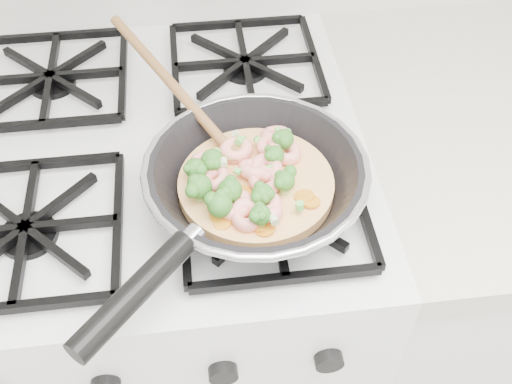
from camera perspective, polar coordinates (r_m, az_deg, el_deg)
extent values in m
cube|color=white|center=(1.23, -7.03, -10.99)|extent=(0.60, 0.60, 0.90)
cube|color=black|center=(0.87, -9.81, 5.02)|extent=(0.56, 0.56, 0.02)
torus|color=#B7B7BF|center=(0.73, 0.00, 2.27)|extent=(0.28, 0.28, 0.01)
cylinder|color=black|center=(0.63, -11.34, -9.30)|extent=(0.13, 0.14, 0.03)
cylinder|color=#FABB6C|center=(0.75, 0.00, 0.65)|extent=(0.19, 0.19, 0.02)
ellipsoid|color=olive|center=(0.77, -2.29, 3.75)|extent=(0.05, 0.05, 0.01)
cylinder|color=olive|center=(0.85, -8.32, 10.46)|extent=(0.15, 0.24, 0.06)
torus|color=#FFAA96|center=(0.73, 0.80, 1.10)|extent=(0.06, 0.06, 0.02)
torus|color=#FFAA96|center=(0.73, -3.81, 1.28)|extent=(0.05, 0.05, 0.02)
torus|color=#FFAA96|center=(0.70, -1.85, -1.23)|extent=(0.07, 0.07, 0.02)
torus|color=#FFAA96|center=(0.77, -1.88, 3.94)|extent=(0.06, 0.06, 0.03)
torus|color=#FFAA96|center=(0.77, 2.64, 3.82)|extent=(0.06, 0.06, 0.02)
torus|color=#FFAA96|center=(0.79, 1.83, 5.24)|extent=(0.06, 0.06, 0.03)
torus|color=#FFAA96|center=(0.75, -4.60, 2.49)|extent=(0.07, 0.07, 0.02)
torus|color=#FFAA96|center=(0.74, -0.30, 2.09)|extent=(0.06, 0.06, 0.03)
torus|color=#FFAA96|center=(0.77, 1.47, 4.31)|extent=(0.06, 0.06, 0.02)
torus|color=#FFAA96|center=(0.71, 0.88, -1.11)|extent=(0.06, 0.06, 0.03)
torus|color=#FFAA96|center=(0.69, -0.92, -2.14)|extent=(0.05, 0.05, 0.02)
torus|color=#FFAA96|center=(0.75, 0.96, 2.26)|extent=(0.06, 0.06, 0.03)
torus|color=#FFAA96|center=(0.70, 0.93, -1.57)|extent=(0.06, 0.06, 0.03)
ellipsoid|color=#3C7E29|center=(0.77, 2.59, 4.91)|extent=(0.03, 0.03, 0.03)
ellipsoid|color=#3C7E29|center=(0.73, -5.72, 2.21)|extent=(0.03, 0.03, 0.03)
ellipsoid|color=#3C7E29|center=(0.74, -4.08, 2.98)|extent=(0.04, 0.04, 0.03)
ellipsoid|color=#3C7E29|center=(0.71, -2.45, 0.16)|extent=(0.04, 0.04, 0.03)
ellipsoid|color=#3C7E29|center=(0.70, 0.61, -0.19)|extent=(0.03, 0.03, 0.03)
ellipsoid|color=#3C7E29|center=(0.75, 1.73, 3.45)|extent=(0.03, 0.03, 0.02)
ellipsoid|color=#3C7E29|center=(0.71, -5.29, 0.49)|extent=(0.04, 0.04, 0.03)
ellipsoid|color=#3C7E29|center=(0.68, 0.42, -2.14)|extent=(0.03, 0.03, 0.02)
ellipsoid|color=#3C7E29|center=(0.72, 2.68, 1.04)|extent=(0.03, 0.03, 0.03)
ellipsoid|color=#3C7E29|center=(0.69, -3.39, -1.23)|extent=(0.04, 0.04, 0.03)
cylinder|color=orange|center=(0.69, 0.81, -3.39)|extent=(0.03, 0.03, 0.01)
cylinder|color=orange|center=(0.75, -3.53, 1.44)|extent=(0.04, 0.04, 0.01)
cylinder|color=orange|center=(0.77, -1.87, 3.35)|extent=(0.04, 0.04, 0.01)
cylinder|color=orange|center=(0.73, -2.79, -0.07)|extent=(0.04, 0.04, 0.01)
cylinder|color=orange|center=(0.70, 0.63, -3.14)|extent=(0.04, 0.04, 0.00)
cylinder|color=orange|center=(0.73, -1.48, -0.12)|extent=(0.03, 0.03, 0.01)
cylinder|color=orange|center=(0.72, 5.10, -0.88)|extent=(0.03, 0.03, 0.00)
cylinder|color=orange|center=(0.78, 1.86, 4.33)|extent=(0.02, 0.02, 0.00)
cylinder|color=orange|center=(0.73, 4.52, -0.38)|extent=(0.03, 0.03, 0.00)
cylinder|color=orange|center=(0.78, -3.23, 3.84)|extent=(0.03, 0.03, 0.00)
cylinder|color=orange|center=(0.71, 1.00, -1.39)|extent=(0.04, 0.04, 0.01)
cylinder|color=orange|center=(0.70, -3.16, -2.80)|extent=(0.03, 0.03, 0.00)
cylinder|color=orange|center=(0.71, -3.54, -2.20)|extent=(0.02, 0.02, 0.01)
cylinder|color=#63C64F|center=(0.74, 1.26, 2.30)|extent=(0.01, 0.01, 0.01)
cylinder|color=#63C64F|center=(0.78, 2.04, 5.74)|extent=(0.01, 0.01, 0.01)
cylinder|color=#BFD798|center=(0.74, -3.68, 2.91)|extent=(0.01, 0.01, 0.01)
cylinder|color=#BFD798|center=(0.70, -2.43, -0.28)|extent=(0.01, 0.01, 0.01)
cylinder|color=#63C64F|center=(0.75, -3.66, 3.80)|extent=(0.01, 0.01, 0.01)
cylinder|color=#63C64F|center=(0.70, 4.09, -1.29)|extent=(0.01, 0.01, 0.01)
cylinder|color=#63C64F|center=(0.77, 0.17, 4.88)|extent=(0.01, 0.01, 0.01)
cylinder|color=#63C64F|center=(0.76, -1.60, 4.77)|extent=(0.01, 0.01, 0.01)
cylinder|color=#BFD798|center=(0.73, -3.04, 2.80)|extent=(0.01, 0.01, 0.01)
cylinder|color=#BFD798|center=(0.77, -1.98, 5.49)|extent=(0.01, 0.01, 0.01)
cylinder|color=#BFD798|center=(0.76, 2.24, 4.38)|extent=(0.01, 0.01, 0.01)
cylinder|color=#BFD798|center=(0.68, 1.67, -2.61)|extent=(0.01, 0.01, 0.01)
cylinder|color=#63C64F|center=(0.77, -1.38, 4.89)|extent=(0.01, 0.01, 0.01)
cylinder|color=#63C64F|center=(0.73, -5.15, 1.44)|extent=(0.01, 0.01, 0.01)
cylinder|color=#63C64F|center=(0.71, -4.62, -0.20)|extent=(0.01, 0.01, 0.01)
cylinder|color=#63C64F|center=(0.73, -1.74, 1.95)|extent=(0.01, 0.01, 0.01)
cylinder|color=#63C64F|center=(0.78, 2.97, 5.69)|extent=(0.01, 0.01, 0.01)
cylinder|color=#63C64F|center=(0.71, -2.39, 0.62)|extent=(0.01, 0.01, 0.01)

